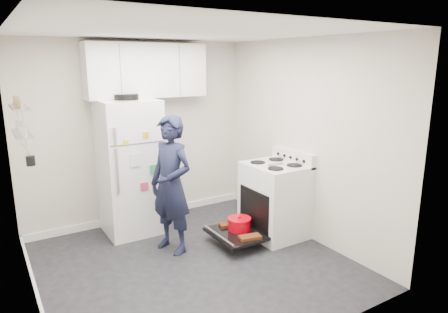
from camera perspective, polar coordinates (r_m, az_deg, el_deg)
room at (r=4.23m, az=-5.28°, el=-0.40°), size 3.21×3.21×2.51m
electric_range at (r=5.21m, az=7.16°, el=-6.26°), size 0.66×0.76×1.10m
open_oven_door at (r=5.03m, az=1.93°, el=-10.31°), size 0.55×0.70×0.23m
refrigerator at (r=5.33m, az=-13.25°, el=-1.44°), size 0.72×0.74×1.82m
upper_cabinets at (r=5.45m, az=-11.00°, el=11.98°), size 1.60×0.33×0.70m
wall_shelf_rack at (r=4.19m, az=-27.04°, el=4.59°), size 0.14×0.60×0.61m
person at (r=4.69m, az=-7.56°, el=-4.05°), size 0.57×0.69×1.63m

